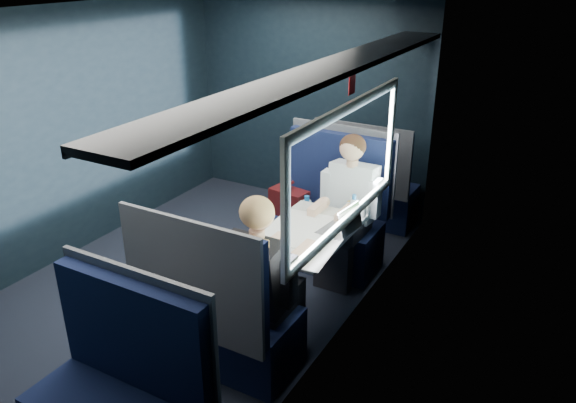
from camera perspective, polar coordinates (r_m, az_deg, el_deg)
The scene contains 12 objects.
ground at distance 5.17m, azimuth -8.82°, elevation -7.76°, with size 2.80×4.20×0.01m, color black.
room_shell at distance 4.57m, azimuth -9.74°, elevation 8.23°, with size 3.00×4.40×2.40m.
table at distance 4.34m, azimuth 1.53°, elevation -3.81°, with size 0.62×1.00×0.74m.
seat_bay_near at distance 5.23m, azimuth 4.00°, elevation -1.82°, with size 1.06×0.62×1.26m.
seat_bay_far at distance 3.92m, azimuth -7.03°, elevation -11.57°, with size 1.04×0.62×1.26m.
seat_row_front at distance 6.01m, azimuth 7.96°, elevation 1.38°, with size 1.04×0.51×1.16m.
man at distance 4.87m, azimuth 6.08°, elevation -0.07°, with size 0.53×0.56×1.32m.
woman at distance 3.75m, azimuth -2.63°, elevation -7.52°, with size 0.53×0.56×1.32m.
papers at distance 4.19m, azimuth 1.36°, elevation -3.65°, with size 0.60×0.87×0.01m, color white.
laptop at distance 4.27m, azimuth 5.62°, elevation -2.41°, with size 0.26×0.32×0.22m.
bottle_small at distance 4.49m, azimuth 6.68°, elevation -0.66°, with size 0.06×0.06×0.21m.
cup at distance 4.54m, azimuth 7.47°, elevation -0.98°, with size 0.08×0.08×0.10m, color white.
Camera 1 is at (2.81, -3.42, 2.67)m, focal length 35.00 mm.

